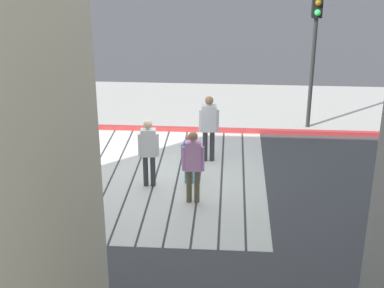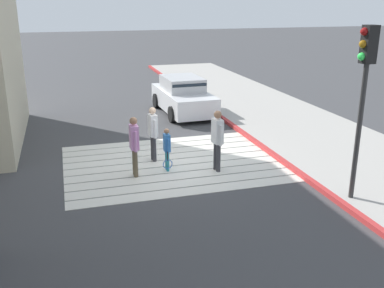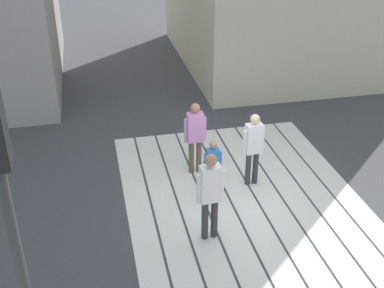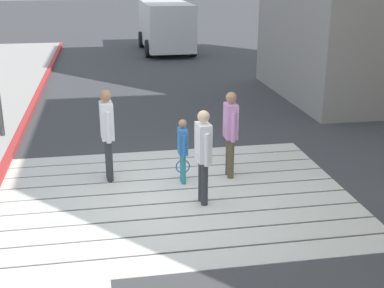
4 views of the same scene
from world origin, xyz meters
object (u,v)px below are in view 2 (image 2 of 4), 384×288
(car_parked_near_curb, at_px, (183,96))
(pedestrian_adult_trailing, at_px, (134,142))
(traffic_light_corner, at_px, (364,80))
(pedestrian_adult_side, at_px, (153,130))
(pedestrian_child_with_racket, at_px, (167,147))
(pedestrian_adult_lead, at_px, (217,136))

(car_parked_near_curb, relative_size, pedestrian_adult_trailing, 2.53)
(traffic_light_corner, bearing_deg, car_parked_near_curb, -80.91)
(pedestrian_adult_side, distance_m, pedestrian_child_with_racket, 1.01)
(pedestrian_child_with_racket, bearing_deg, pedestrian_adult_trailing, 8.85)
(pedestrian_adult_trailing, bearing_deg, car_parked_near_curb, -115.67)
(pedestrian_adult_trailing, bearing_deg, pedestrian_child_with_racket, -171.15)
(car_parked_near_curb, xyz_separation_m, pedestrian_adult_side, (2.48, 5.62, 0.25))
(pedestrian_adult_lead, relative_size, pedestrian_adult_side, 1.06)
(pedestrian_adult_side, xyz_separation_m, pedestrian_child_with_racket, (-0.21, 0.95, -0.27))
(traffic_light_corner, xyz_separation_m, pedestrian_child_with_racket, (3.85, -3.30, -2.32))
(traffic_light_corner, bearing_deg, pedestrian_adult_trailing, -33.21)
(pedestrian_adult_side, bearing_deg, pedestrian_child_with_racket, 102.24)
(pedestrian_adult_lead, xyz_separation_m, pedestrian_adult_side, (1.59, -1.36, -0.06))
(pedestrian_adult_lead, bearing_deg, pedestrian_child_with_racket, -16.20)
(pedestrian_adult_trailing, bearing_deg, traffic_light_corner, 146.79)
(pedestrian_adult_side, bearing_deg, car_parked_near_curb, -113.81)
(pedestrian_adult_side, bearing_deg, pedestrian_adult_lead, 139.60)
(pedestrian_adult_lead, bearing_deg, car_parked_near_curb, -97.23)
(traffic_light_corner, distance_m, pedestrian_adult_side, 6.22)
(car_parked_near_curb, distance_m, pedestrian_child_with_racket, 6.95)
(traffic_light_corner, relative_size, pedestrian_child_with_racket, 3.32)
(pedestrian_adult_trailing, bearing_deg, pedestrian_adult_lead, 173.83)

